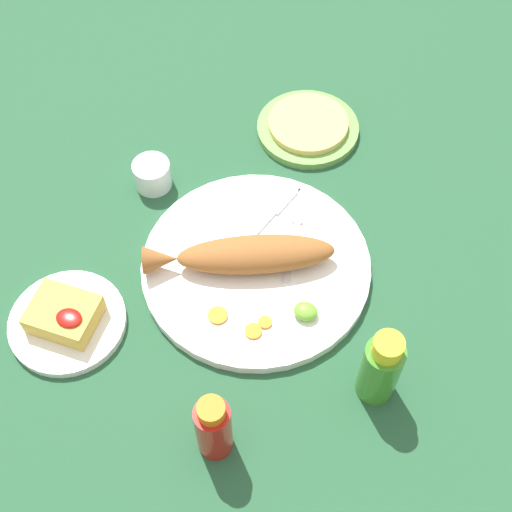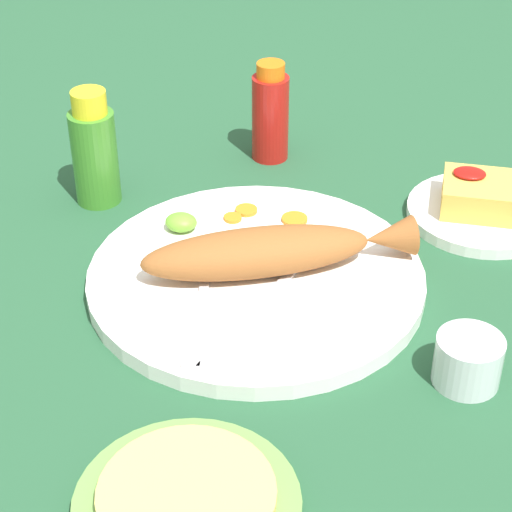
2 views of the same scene
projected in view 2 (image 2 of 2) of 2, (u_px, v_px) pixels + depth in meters
name	position (u px, v px, depth m)	size (l,w,h in m)	color
ground_plane	(256.00, 285.00, 0.99)	(4.00, 4.00, 0.00)	#235133
main_plate	(256.00, 278.00, 0.99)	(0.36, 0.36, 0.02)	white
fried_fish	(272.00, 251.00, 0.97)	(0.29, 0.16, 0.05)	#935628
fork_near	(244.00, 325.00, 0.91)	(0.07, 0.18, 0.00)	silver
fork_far	(199.00, 314.00, 0.92)	(0.04, 0.19, 0.00)	silver
carrot_slice_near	(295.00, 219.00, 1.06)	(0.03, 0.03, 0.00)	orange
carrot_slice_mid	(233.00, 218.00, 1.07)	(0.02, 0.02, 0.00)	orange
carrot_slice_far	(246.00, 210.00, 1.08)	(0.03, 0.03, 0.00)	orange
lime_wedge_main	(181.00, 222.00, 1.04)	(0.04, 0.03, 0.02)	#6BB233
hot_sauce_bottle_red	(270.00, 114.00, 1.19)	(0.05, 0.05, 0.13)	#B21914
hot_sauce_bottle_green	(94.00, 151.00, 1.10)	(0.05, 0.05, 0.14)	#3D8428
salt_cup	(468.00, 363.00, 0.86)	(0.06, 0.06, 0.05)	silver
side_plate_fries	(481.00, 213.00, 1.10)	(0.18, 0.18, 0.01)	white
fries_pile	(483.00, 194.00, 1.08)	(0.10, 0.08, 0.04)	gold
tortilla_plate	(187.00, 506.00, 0.74)	(0.18, 0.18, 0.01)	#6B9E4C
tortilla_stack	(187.00, 495.00, 0.73)	(0.14, 0.14, 0.01)	#E0C666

